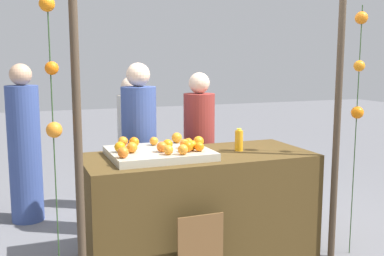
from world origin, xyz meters
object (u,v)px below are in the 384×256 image
(orange_0, at_px, (123,152))
(orange_1, at_px, (187,146))
(stall_counter, at_px, (198,205))
(juice_bottle, at_px, (239,140))
(chalkboard_sign, at_px, (200,253))
(vendor_right, at_px, (199,155))
(vendor_left, at_px, (140,156))

(orange_0, relative_size, orange_1, 0.93)
(stall_counter, bearing_deg, juice_bottle, 1.79)
(stall_counter, distance_m, orange_1, 0.59)
(chalkboard_sign, distance_m, vendor_right, 1.42)
(vendor_left, bearing_deg, vendor_right, 2.74)
(juice_bottle, bearing_deg, orange_1, -162.56)
(stall_counter, relative_size, chalkboard_sign, 3.32)
(stall_counter, xyz_separation_m, chalkboard_sign, (-0.21, -0.55, -0.17))
(chalkboard_sign, distance_m, vendor_left, 1.32)
(orange_0, height_order, juice_bottle, juice_bottle)
(stall_counter, relative_size, orange_1, 21.13)
(orange_0, bearing_deg, chalkboard_sign, -37.33)
(orange_0, height_order, orange_1, orange_1)
(orange_1, xyz_separation_m, vendor_right, (0.44, 0.86, -0.27))
(orange_0, distance_m, chalkboard_sign, 0.92)
(vendor_left, bearing_deg, chalkboard_sign, -84.11)
(stall_counter, xyz_separation_m, juice_bottle, (0.38, 0.01, 0.53))
(stall_counter, xyz_separation_m, orange_0, (-0.68, -0.19, 0.54))
(orange_1, height_order, juice_bottle, juice_bottle)
(stall_counter, height_order, vendor_right, vendor_right)
(orange_0, relative_size, vendor_left, 0.05)
(orange_1, xyz_separation_m, vendor_left, (-0.18, 0.83, -0.23))
(orange_0, distance_m, orange_1, 0.52)
(vendor_left, height_order, vendor_right, vendor_left)
(juice_bottle, relative_size, chalkboard_sign, 0.34)
(juice_bottle, height_order, vendor_left, vendor_left)
(orange_0, distance_m, juice_bottle, 1.08)
(stall_counter, relative_size, juice_bottle, 9.76)
(orange_1, bearing_deg, stall_counter, 45.15)
(orange_1, relative_size, vendor_left, 0.06)
(stall_counter, height_order, vendor_left, vendor_left)
(chalkboard_sign, bearing_deg, vendor_left, 95.89)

